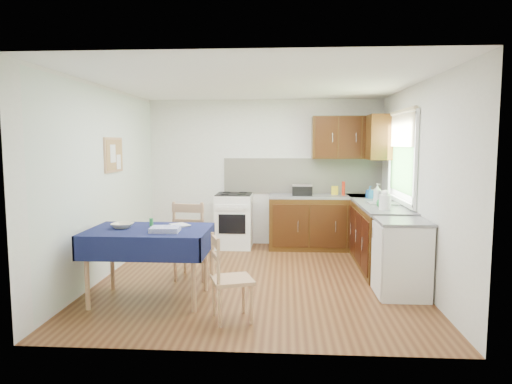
# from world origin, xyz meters

# --- Properties ---
(floor) EXTENTS (4.20, 4.20, 0.00)m
(floor) POSITION_xyz_m (0.00, 0.00, 0.00)
(floor) COLOR #522B15
(floor) RESTS_ON ground
(ceiling) EXTENTS (4.00, 4.20, 0.02)m
(ceiling) POSITION_xyz_m (0.00, 0.00, 2.50)
(ceiling) COLOR white
(ceiling) RESTS_ON wall_back
(wall_back) EXTENTS (4.00, 0.02, 2.50)m
(wall_back) POSITION_xyz_m (0.00, 2.10, 1.25)
(wall_back) COLOR silver
(wall_back) RESTS_ON ground
(wall_front) EXTENTS (4.00, 0.02, 2.50)m
(wall_front) POSITION_xyz_m (0.00, -2.10, 1.25)
(wall_front) COLOR silver
(wall_front) RESTS_ON ground
(wall_left) EXTENTS (0.02, 4.20, 2.50)m
(wall_left) POSITION_xyz_m (-2.00, 0.00, 1.25)
(wall_left) COLOR silver
(wall_left) RESTS_ON ground
(wall_right) EXTENTS (0.02, 4.20, 2.50)m
(wall_right) POSITION_xyz_m (2.00, 0.00, 1.25)
(wall_right) COLOR silver
(wall_right) RESTS_ON ground
(base_cabinets) EXTENTS (1.90, 2.30, 0.86)m
(base_cabinets) POSITION_xyz_m (1.36, 1.26, 0.43)
(base_cabinets) COLOR #371F09
(base_cabinets) RESTS_ON ground
(worktop_back) EXTENTS (1.90, 0.60, 0.04)m
(worktop_back) POSITION_xyz_m (1.05, 1.80, 0.88)
(worktop_back) COLOR gray
(worktop_back) RESTS_ON base_cabinets
(worktop_right) EXTENTS (0.60, 1.70, 0.04)m
(worktop_right) POSITION_xyz_m (1.70, 0.65, 0.88)
(worktop_right) COLOR gray
(worktop_right) RESTS_ON base_cabinets
(worktop_corner) EXTENTS (0.60, 0.60, 0.04)m
(worktop_corner) POSITION_xyz_m (1.70, 1.80, 0.88)
(worktop_corner) COLOR gray
(worktop_corner) RESTS_ON base_cabinets
(splashback) EXTENTS (2.70, 0.02, 0.60)m
(splashback) POSITION_xyz_m (0.65, 2.08, 1.20)
(splashback) COLOR beige
(splashback) RESTS_ON wall_back
(upper_cabinets) EXTENTS (1.20, 0.85, 0.70)m
(upper_cabinets) POSITION_xyz_m (1.52, 1.80, 1.85)
(upper_cabinets) COLOR #371F09
(upper_cabinets) RESTS_ON wall_back
(stove) EXTENTS (0.60, 0.61, 0.92)m
(stove) POSITION_xyz_m (-0.50, 1.80, 0.46)
(stove) COLOR white
(stove) RESTS_ON ground
(window) EXTENTS (0.04, 1.48, 1.26)m
(window) POSITION_xyz_m (1.97, 0.70, 1.65)
(window) COLOR #275021
(window) RESTS_ON wall_right
(fridge) EXTENTS (0.58, 0.60, 0.89)m
(fridge) POSITION_xyz_m (1.70, -0.55, 0.44)
(fridge) COLOR white
(fridge) RESTS_ON ground
(corkboard) EXTENTS (0.04, 0.62, 0.47)m
(corkboard) POSITION_xyz_m (-1.97, 0.30, 1.60)
(corkboard) COLOR #B17B58
(corkboard) RESTS_ON wall_left
(dining_table) EXTENTS (1.34, 0.90, 0.81)m
(dining_table) POSITION_xyz_m (-1.15, -0.86, 0.70)
(dining_table) COLOR #0E1439
(dining_table) RESTS_ON ground
(chair_far) EXTENTS (0.51, 0.51, 1.03)m
(chair_far) POSITION_xyz_m (-0.84, -0.05, 0.54)
(chair_far) COLOR #B17B58
(chair_far) RESTS_ON ground
(chair_near) EXTENTS (0.49, 0.49, 0.87)m
(chair_near) POSITION_xyz_m (-0.20, -1.41, 0.46)
(chair_near) COLOR #B17B58
(chair_near) RESTS_ON ground
(toaster) EXTENTS (0.24, 0.15, 0.19)m
(toaster) POSITION_xyz_m (0.61, 1.74, 0.99)
(toaster) COLOR silver
(toaster) RESTS_ON worktop_back
(sandwich_press) EXTENTS (0.33, 0.28, 0.19)m
(sandwich_press) POSITION_xyz_m (0.64, 1.77, 0.99)
(sandwich_press) COLOR black
(sandwich_press) RESTS_ON worktop_back
(sauce_bottle) EXTENTS (0.05, 0.05, 0.23)m
(sauce_bottle) POSITION_xyz_m (1.31, 1.75, 1.02)
(sauce_bottle) COLOR red
(sauce_bottle) RESTS_ON worktop_back
(yellow_packet) EXTENTS (0.12, 0.10, 0.14)m
(yellow_packet) POSITION_xyz_m (1.19, 1.90, 0.97)
(yellow_packet) COLOR yellow
(yellow_packet) RESTS_ON worktop_back
(dish_rack) EXTENTS (0.40, 0.31, 0.19)m
(dish_rack) POSITION_xyz_m (1.74, 0.71, 0.92)
(dish_rack) COLOR gray
(dish_rack) RESTS_ON worktop_right
(kettle) EXTENTS (0.15, 0.15, 0.26)m
(kettle) POSITION_xyz_m (1.66, 0.20, 1.01)
(kettle) COLOR white
(kettle) RESTS_ON worktop_right
(cup) EXTENTS (0.15, 0.15, 0.10)m
(cup) POSITION_xyz_m (1.76, 1.74, 0.95)
(cup) COLOR silver
(cup) RESTS_ON worktop_back
(soap_bottle_a) EXTENTS (0.15, 0.15, 0.28)m
(soap_bottle_a) POSITION_xyz_m (1.69, 0.87, 1.04)
(soap_bottle_a) COLOR white
(soap_bottle_a) RESTS_ON worktop_right
(soap_bottle_b) EXTENTS (0.11, 0.11, 0.19)m
(soap_bottle_b) POSITION_xyz_m (1.68, 1.40, 1.00)
(soap_bottle_b) COLOR #1B579F
(soap_bottle_b) RESTS_ON worktop_right
(soap_bottle_c) EXTENTS (0.16, 0.16, 0.17)m
(soap_bottle_c) POSITION_xyz_m (1.65, 0.39, 0.98)
(soap_bottle_c) COLOR #217B3C
(soap_bottle_c) RESTS_ON worktop_right
(plate_bowl) EXTENTS (0.25, 0.25, 0.06)m
(plate_bowl) POSITION_xyz_m (-1.46, -0.84, 0.84)
(plate_bowl) COLOR beige
(plate_bowl) RESTS_ON dining_table
(book) EXTENTS (0.28, 0.29, 0.02)m
(book) POSITION_xyz_m (-0.92, -0.71, 0.82)
(book) COLOR white
(book) RESTS_ON dining_table
(spice_jar) EXTENTS (0.04, 0.04, 0.09)m
(spice_jar) POSITION_xyz_m (-1.17, -0.69, 0.86)
(spice_jar) COLOR green
(spice_jar) RESTS_ON dining_table
(tea_towel) EXTENTS (0.32, 0.26, 0.05)m
(tea_towel) POSITION_xyz_m (-0.93, -1.02, 0.84)
(tea_towel) COLOR #2A389A
(tea_towel) RESTS_ON dining_table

